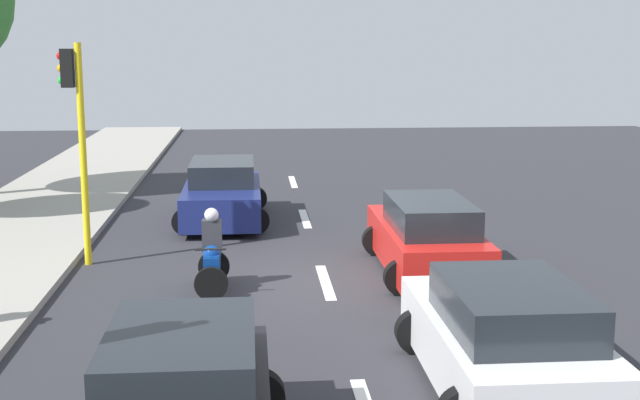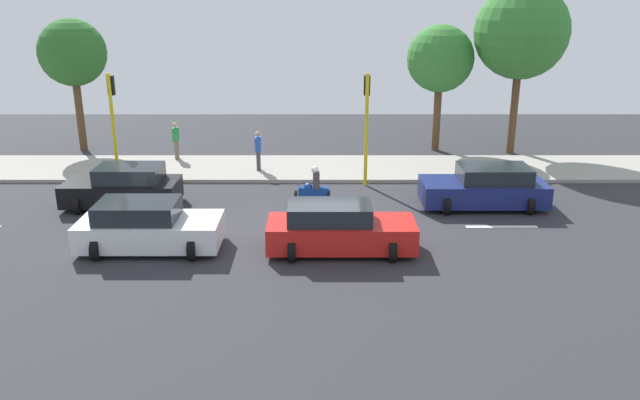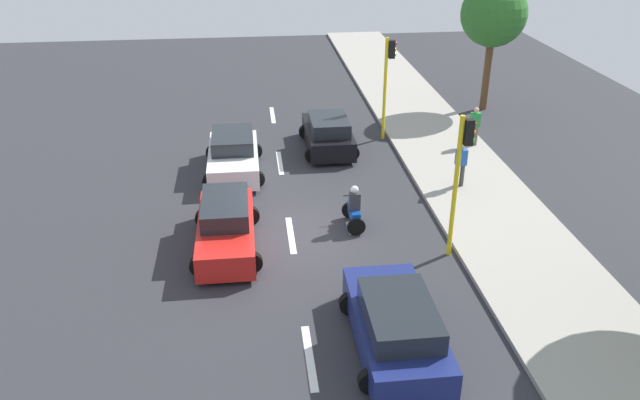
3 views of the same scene
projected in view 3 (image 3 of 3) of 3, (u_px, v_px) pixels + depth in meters
The scene contains 16 objects.
ground_plane at pixel (291, 236), 20.73m from camera, with size 40.00×60.00×0.10m, color #2D2D33.
sidewalk at pixel (498, 221), 21.40m from camera, with size 4.00×60.00×0.15m, color #9E998E.
lane_stripe_north at pixel (310, 357), 15.38m from camera, with size 0.20×2.40×0.01m, color white.
lane_stripe_mid at pixel (291, 235), 20.70m from camera, with size 0.20×2.40×0.01m, color white.
lane_stripe_south at pixel (280, 163), 26.03m from camera, with size 0.20×2.40×0.01m, color white.
lane_stripe_far_south at pixel (273, 115), 31.36m from camera, with size 0.20×2.40×0.01m, color white.
car_white at pixel (233, 155), 24.92m from camera, with size 2.32×4.26×1.52m.
car_red at pixel (226, 227), 19.76m from camera, with size 2.14×4.45×1.52m.
car_dark_blue at pixel (396, 325), 15.35m from camera, with size 2.32×4.45×1.52m.
car_black at pixel (328, 134), 27.03m from camera, with size 2.27×4.08×1.52m.
motorcycle at pixel (354, 209), 20.94m from camera, with size 0.60×1.30×1.53m.
pedestrian_near_signal at pixel (475, 125), 27.00m from camera, with size 0.40×0.24×1.69m.
pedestrian_by_tree at pixel (461, 163), 23.33m from camera, with size 0.40×0.24×1.69m.
traffic_light_corner at pixel (388, 74), 27.21m from camera, with size 0.49×0.24×4.50m.
traffic_light_midblock at pixel (461, 167), 18.35m from camera, with size 0.49×0.24×4.50m.
street_tree_south at pixel (494, 14), 30.16m from camera, with size 3.15×3.15×6.30m.
Camera 3 is at (-1.15, -17.99, 10.30)m, focal length 35.71 mm.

